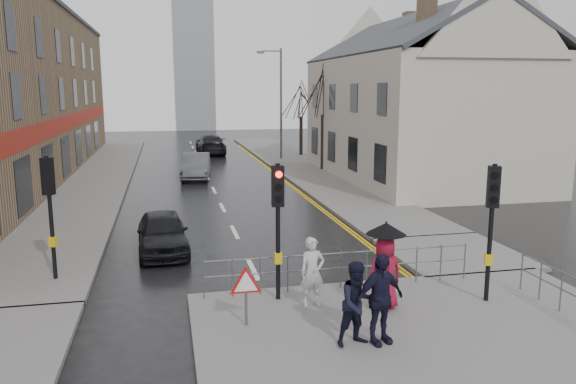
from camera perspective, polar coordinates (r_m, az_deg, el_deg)
name	(u,v)px	position (r m, az deg, el deg)	size (l,w,h in m)	color
ground	(272,308)	(14.05, -1.65, -11.66)	(120.00, 120.00, 0.00)	black
near_pavement	(455,359)	(11.95, 16.59, -15.92)	(10.00, 9.00, 0.14)	#605E5B
left_pavement	(99,175)	(36.41, -18.68, 1.69)	(4.00, 44.00, 0.14)	#605E5B
right_pavement	(297,164)	(39.18, 0.91, 2.83)	(4.00, 40.00, 0.14)	#605E5B
pavement_bridge_right	(453,254)	(18.86, 16.45, -6.04)	(4.00, 4.20, 0.14)	#605E5B
building_right_cream	(416,97)	(34.00, 12.90, 9.36)	(9.00, 16.40, 10.10)	#BAB6A2
church_tower	(193,59)	(74.99, -9.58, 13.18)	(5.00, 5.00, 18.00)	gray
traffic_signal_near_left	(278,208)	(13.55, -1.03, -1.61)	(0.28, 0.27, 3.40)	black
traffic_signal_near_right	(492,209)	(14.31, 20.02, -1.60)	(0.34, 0.33, 3.40)	black
traffic_signal_far_left	(49,196)	(16.35, -23.08, -0.36)	(0.34, 0.33, 3.40)	black
guard_railing_front	(341,262)	(14.76, 5.40, -7.05)	(7.14, 0.04, 1.00)	#595B5E
warning_sign	(246,286)	(12.45, -4.31, -9.53)	(0.80, 0.07, 1.35)	#595B5E
street_lamp	(279,96)	(41.62, -0.96, 9.68)	(1.83, 0.25, 8.00)	#595B5E
tree_near	(323,91)	(36.17, 3.60, 10.22)	(2.40, 2.40, 6.58)	#30241B
tree_far	(301,100)	(44.05, 1.34, 9.36)	(2.40, 2.40, 5.64)	#30241B
pedestrian_a	(312,272)	(13.52, 2.49, -8.13)	(0.62, 0.40, 1.69)	#B8B8B4
pedestrian_b	(358,304)	(11.64, 7.09, -11.19)	(0.85, 0.66, 1.75)	black
pedestrian_with_umbrella	(385,263)	(13.44, 9.82, -7.09)	(0.96, 0.96, 2.10)	maroon
pedestrian_d	(380,299)	(11.74, 9.32, -10.67)	(1.11, 0.46, 1.90)	black
car_parked	(162,232)	(18.82, -12.65, -4.01)	(1.57, 3.91, 1.33)	black
car_mid	(196,166)	(33.88, -9.35, 2.63)	(1.57, 4.50, 1.48)	#4A4C4F
car_far	(211,145)	(46.18, -7.87, 4.79)	(2.20, 5.41, 1.57)	black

